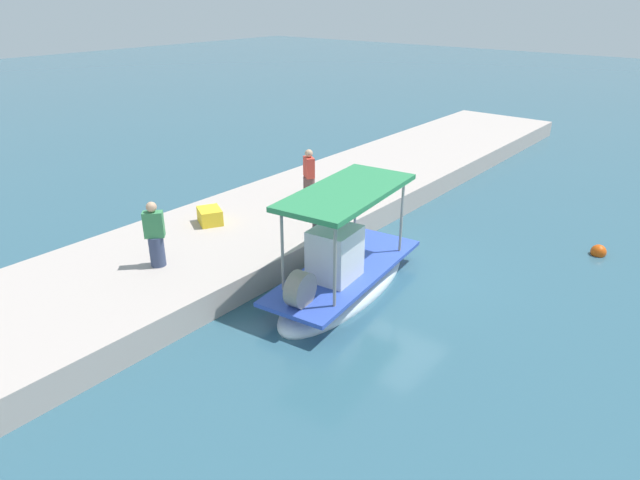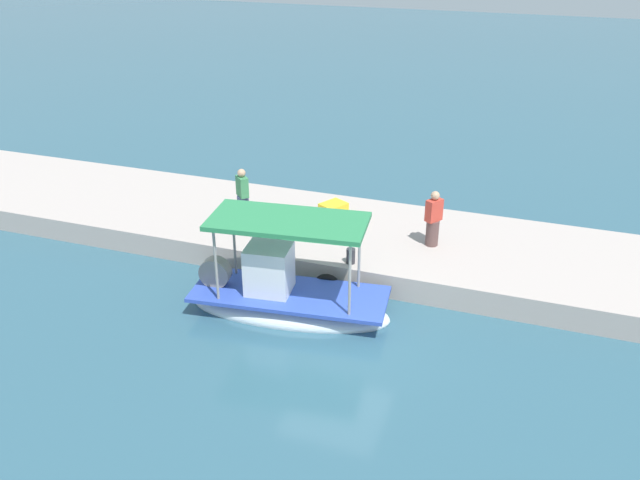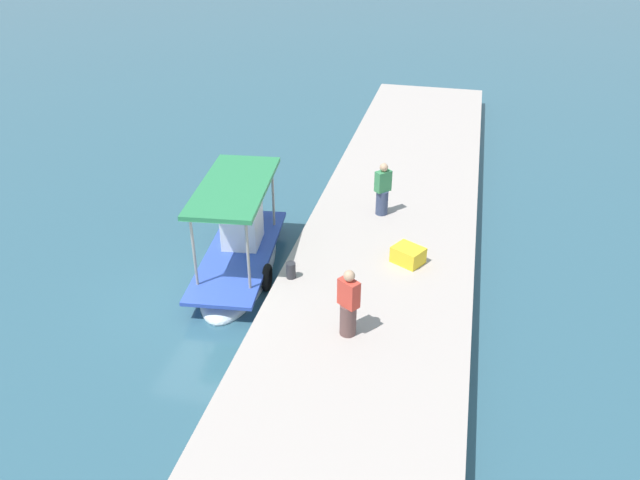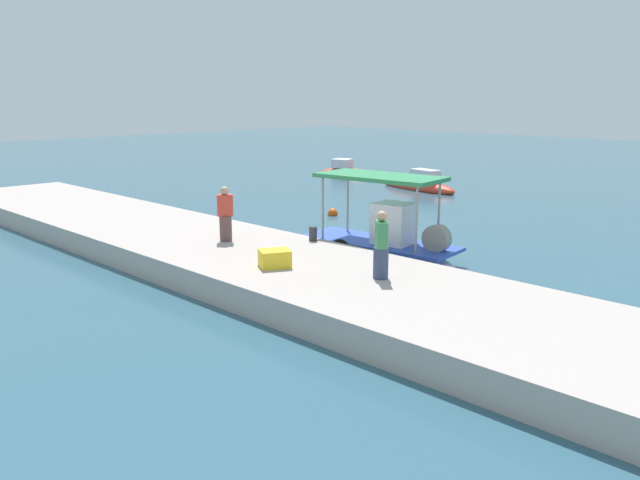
% 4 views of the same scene
% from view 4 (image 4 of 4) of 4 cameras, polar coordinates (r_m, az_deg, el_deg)
% --- Properties ---
extents(ground_plane, '(120.00, 120.00, 0.00)m').
position_cam_4_polar(ground_plane, '(21.05, 3.04, -0.74)').
color(ground_plane, '#315B6D').
extents(dock_quay, '(36.00, 4.82, 0.70)m').
position_cam_4_polar(dock_quay, '(18.02, -6.19, -1.99)').
color(dock_quay, '#B4A69E').
rests_on(dock_quay, ground_plane).
extents(main_fishing_boat, '(5.34, 2.35, 2.95)m').
position_cam_4_polar(main_fishing_boat, '(19.58, 5.50, -0.50)').
color(main_fishing_boat, silver).
rests_on(main_fishing_boat, ground_plane).
extents(fisherman_near_bollard, '(0.50, 0.52, 1.63)m').
position_cam_4_polar(fisherman_near_bollard, '(19.05, -8.46, 2.11)').
color(fisherman_near_bollard, brown).
rests_on(fisherman_near_bollard, dock_quay).
extents(fisherman_by_crate, '(0.51, 0.51, 1.62)m').
position_cam_4_polar(fisherman_by_crate, '(15.02, 5.49, -0.72)').
color(fisherman_by_crate, '#364261').
rests_on(fisherman_by_crate, dock_quay).
extents(mooring_bollard, '(0.24, 0.24, 0.42)m').
position_cam_4_polar(mooring_bollard, '(18.95, -0.63, 0.56)').
color(mooring_bollard, '#2D2D33').
rests_on(mooring_bollard, dock_quay).
extents(cargo_crate, '(0.89, 0.95, 0.44)m').
position_cam_4_polar(cargo_crate, '(16.11, -4.07, -1.65)').
color(cargo_crate, yellow).
rests_on(cargo_crate, dock_quay).
extents(marker_buoy, '(0.42, 0.42, 0.42)m').
position_cam_4_polar(marker_buoy, '(26.80, 1.14, 2.40)').
color(marker_buoy, '#DC4F0F').
rests_on(marker_buoy, ground_plane).
extents(moored_boat_near, '(5.37, 2.21, 1.36)m').
position_cam_4_polar(moored_boat_near, '(34.60, 8.83, 4.86)').
color(moored_boat_near, red).
rests_on(moored_boat_near, ground_plane).
extents(moored_boat_mid, '(4.08, 2.77, 1.21)m').
position_cam_4_polar(moored_boat_mid, '(40.83, 2.41, 6.11)').
color(moored_boat_mid, '#C04132').
rests_on(moored_boat_mid, ground_plane).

